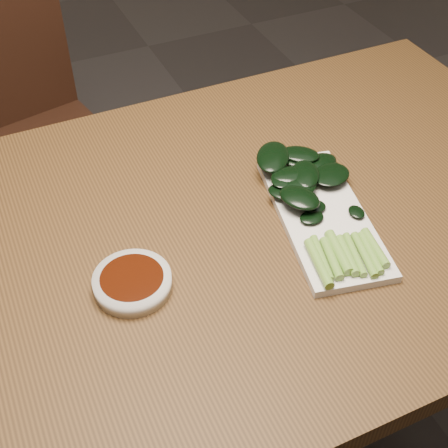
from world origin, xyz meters
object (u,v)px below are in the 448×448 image
(chair_far, at_px, (26,127))
(serving_plate, at_px, (322,216))
(table, at_px, (202,263))
(gai_lan, at_px, (310,187))
(sauce_bowl, at_px, (132,282))

(chair_far, bearing_deg, serving_plate, -79.78)
(table, relative_size, gai_lan, 4.00)
(sauce_bowl, distance_m, gai_lan, 0.34)
(sauce_bowl, relative_size, gai_lan, 0.33)
(gai_lan, bearing_deg, table, 179.74)
(serving_plate, bearing_deg, chair_far, 112.53)
(chair_far, height_order, serving_plate, chair_far)
(table, height_order, gai_lan, gai_lan)
(table, height_order, chair_far, chair_far)
(table, xyz_separation_m, chair_far, (-0.17, 0.82, -0.19))
(sauce_bowl, xyz_separation_m, serving_plate, (0.33, 0.01, -0.01))
(table, height_order, serving_plate, serving_plate)
(chair_far, xyz_separation_m, gai_lan, (0.37, -0.82, 0.29))
(sauce_bowl, xyz_separation_m, gai_lan, (0.33, 0.06, 0.01))
(table, xyz_separation_m, sauce_bowl, (-0.14, -0.07, 0.08))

